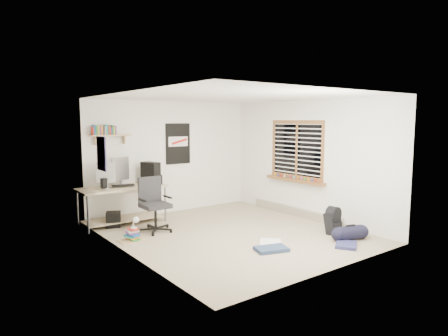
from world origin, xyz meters
TOP-DOWN VIEW (x-y plane):
  - floor at (0.00, 0.00)m, footprint 4.00×4.50m
  - ceiling at (0.00, 0.00)m, footprint 4.00×4.50m
  - back_wall at (0.00, 2.25)m, footprint 4.00×0.01m
  - left_wall at (-2.00, 0.00)m, footprint 0.01×4.50m
  - right_wall at (2.00, 0.00)m, footprint 0.01×4.50m
  - desk at (-1.34, 1.90)m, footprint 1.86×1.23m
  - monitor_left at (-1.68, 1.84)m, footprint 0.37×0.23m
  - monitor_right at (-1.34, 1.98)m, footprint 0.43×0.25m
  - pc_tower at (-0.71, 1.89)m, footprint 0.30×0.45m
  - keyboard at (-1.34, 1.86)m, footprint 0.45×0.25m
  - speaker_left at (-1.75, 1.79)m, footprint 0.11×0.11m
  - speaker_right at (-0.67, 1.59)m, footprint 0.10×0.10m
  - office_chair at (-1.07, 1.00)m, footprint 0.67×0.67m
  - wall_shelf at (-1.45, 2.14)m, footprint 0.80×0.22m
  - poster_back_wall at (0.15, 2.23)m, footprint 0.62×0.03m
  - poster_left_wall at (-1.99, 1.20)m, footprint 0.02×0.42m
  - window at (1.95, 0.30)m, footprint 0.10×1.50m
  - baseboard_heater at (1.96, 0.30)m, footprint 0.08×2.50m
  - backpack at (1.48, -1.09)m, footprint 0.32×0.27m
  - duffel_bag at (1.40, -1.53)m, footprint 0.31×0.31m
  - tshirt at (0.13, -0.86)m, footprint 0.54×0.55m
  - jeans_a at (-0.10, -1.13)m, footprint 0.58×0.46m
  - jeans_b at (1.05, -1.71)m, footprint 0.54×0.50m
  - book_stack at (-1.67, 0.70)m, footprint 0.49×0.44m
  - desk_lamp at (-1.65, 0.68)m, footprint 0.15×0.21m
  - subwoofer at (-1.59, 1.78)m, footprint 0.36×0.36m

SIDE VIEW (x-z plane):
  - floor at x=0.00m, z-range -0.01..0.00m
  - tshirt at x=0.13m, z-range 0.00..0.04m
  - jeans_b at x=1.05m, z-range 0.00..0.05m
  - jeans_a at x=-0.10m, z-range 0.00..0.06m
  - baseboard_heater at x=1.96m, z-range 0.00..0.18m
  - duffel_bag at x=1.40m, z-range -0.11..0.39m
  - subwoofer at x=-1.59m, z-range -0.01..0.29m
  - book_stack at x=-1.67m, z-range 0.01..0.29m
  - backpack at x=1.48m, z-range 0.00..0.40m
  - desk at x=-1.34m, z-range -0.03..0.76m
  - desk_lamp at x=-1.65m, z-range 0.28..0.48m
  - office_chair at x=-1.07m, z-range -0.02..1.00m
  - keyboard at x=-1.34m, z-range 0.78..0.80m
  - speaker_left at x=-1.75m, z-range 0.78..0.97m
  - speaker_right at x=-0.67m, z-range 0.78..0.97m
  - monitor_left at x=-1.68m, z-range 0.78..1.18m
  - pc_tower at x=-0.71m, z-range 0.78..1.21m
  - monitor_right at x=-1.34m, z-range 0.78..1.25m
  - back_wall at x=0.00m, z-range 0.00..2.50m
  - left_wall at x=-2.00m, z-range 0.00..2.50m
  - right_wall at x=2.00m, z-range 0.00..2.50m
  - window at x=1.95m, z-range 0.82..2.08m
  - poster_left_wall at x=-1.99m, z-range 1.20..1.80m
  - poster_back_wall at x=0.15m, z-range 1.09..2.01m
  - wall_shelf at x=-1.45m, z-range 1.66..1.90m
  - ceiling at x=0.00m, z-range 2.50..2.51m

